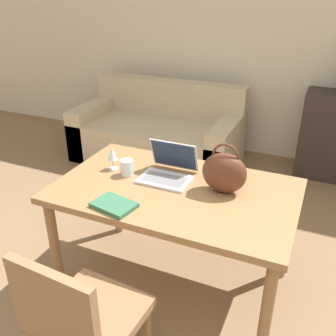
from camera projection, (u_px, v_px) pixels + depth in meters
wall_back at (280, 30)px, 3.77m from camera, size 10.00×0.06×2.70m
dining_table at (175, 200)px, 2.20m from camera, size 1.38×0.84×0.72m
chair at (80, 318)px, 1.63m from camera, size 0.47×0.47×0.84m
couch at (159, 135)px, 4.12m from camera, size 1.76×0.88×0.82m
laptop at (169, 168)px, 2.26m from camera, size 0.30×0.29×0.21m
drinking_glass at (127, 168)px, 2.28m from camera, size 0.08×0.08×0.10m
wine_glass at (112, 155)px, 2.33m from camera, size 0.06×0.06×0.15m
handbag at (224, 172)px, 2.07m from camera, size 0.25×0.15×0.29m
book at (114, 205)px, 1.97m from camera, size 0.25×0.20×0.02m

